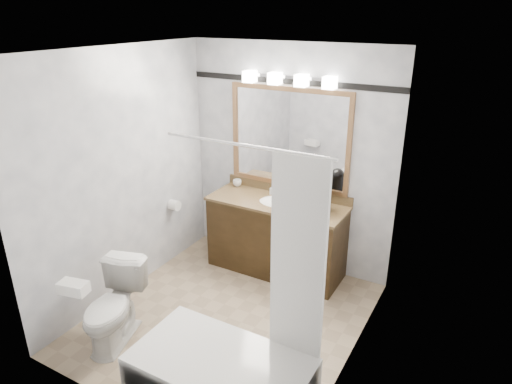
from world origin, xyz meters
TOP-DOWN VIEW (x-y plane):
  - room at (0.00, 0.00)m, footprint 2.42×2.62m
  - vanity at (0.00, 1.02)m, footprint 1.53×0.58m
  - mirror at (0.00, 1.28)m, footprint 1.40×0.04m
  - vanity_light_bar at (0.00, 1.23)m, footprint 1.02×0.14m
  - accent_stripe at (0.00, 1.29)m, footprint 2.40×0.01m
  - bathtub at (0.55, -0.90)m, footprint 1.30×0.75m
  - tp_roll at (-1.14, 0.66)m, footprint 0.11×0.12m
  - toilet at (-0.70, -0.77)m, footprint 0.59×0.79m
  - tissue_box at (-0.70, -1.12)m, footprint 0.25×0.17m
  - coffee_maker at (0.51, 1.08)m, footprint 0.17×0.22m
  - cup_left at (-0.63, 1.21)m, footprint 0.12×0.12m
  - soap_bottle_a at (-0.14, 1.19)m, footprint 0.05×0.06m
  - soap_bar at (-0.00, 1.13)m, footprint 0.10×0.08m

SIDE VIEW (x-z plane):
  - bathtub at x=0.55m, z-range -0.70..1.26m
  - toilet at x=-0.70m, z-range 0.00..0.72m
  - vanity at x=0.00m, z-range -0.04..0.93m
  - tp_roll at x=-1.14m, z-range 0.64..0.76m
  - tissue_box at x=-0.70m, z-range 0.72..0.81m
  - soap_bar at x=0.00m, z-range 0.85..0.88m
  - cup_left at x=-0.63m, z-range 0.85..0.93m
  - soap_bottle_a at x=-0.14m, z-range 0.85..0.96m
  - coffee_maker at x=0.51m, z-range 0.85..1.19m
  - room at x=0.00m, z-range -0.01..2.51m
  - mirror at x=0.00m, z-range 0.95..2.05m
  - accent_stripe at x=0.00m, z-range 2.07..2.13m
  - vanity_light_bar at x=0.00m, z-range 2.07..2.19m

